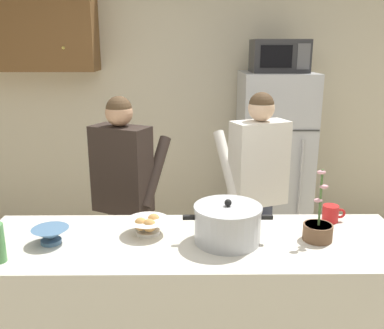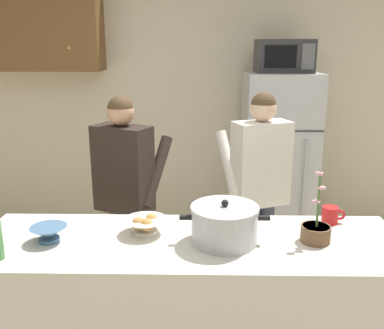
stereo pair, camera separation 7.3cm
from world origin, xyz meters
TOP-DOWN VIEW (x-y plane):
  - back_wall_unit at (-0.25, 2.26)m, footprint 6.00×0.48m
  - kitchen_island at (0.00, 0.00)m, footprint 2.21×0.68m
  - refrigerator at (0.77, 1.85)m, footprint 0.64×0.68m
  - microwave at (0.77, 1.83)m, footprint 0.48×0.37m
  - person_near_pot at (-0.48, 0.82)m, footprint 0.59×0.55m
  - person_by_sink at (0.48, 0.95)m, footprint 0.58×0.53m
  - cooking_pot at (0.17, -0.01)m, footprint 0.45×0.34m
  - coffee_mug at (0.78, 0.24)m, footprint 0.13×0.09m
  - bread_bowl at (-0.24, 0.08)m, footprint 0.23×0.23m
  - empty_bowl at (-0.72, -0.02)m, footprint 0.19×0.19m
  - potted_orchid at (0.64, 0.00)m, footprint 0.15×0.15m

SIDE VIEW (x-z plane):
  - kitchen_island at x=0.00m, z-range 0.00..0.92m
  - refrigerator at x=0.77m, z-range 0.00..1.65m
  - empty_bowl at x=-0.72m, z-range 0.93..1.01m
  - person_near_pot at x=-0.48m, z-range 0.18..1.75m
  - coffee_mug at x=0.78m, z-range 0.92..1.02m
  - bread_bowl at x=-0.24m, z-range 0.92..1.02m
  - person_by_sink at x=0.48m, z-range 0.19..1.76m
  - potted_orchid at x=0.64m, z-range 0.79..1.17m
  - cooking_pot at x=0.17m, z-range 0.90..1.13m
  - back_wall_unit at x=-0.25m, z-range 0.11..2.71m
  - microwave at x=0.77m, z-range 1.65..1.93m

